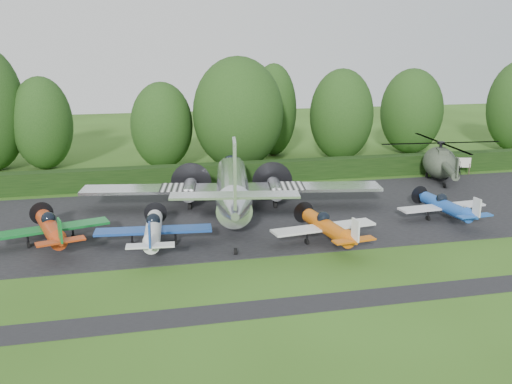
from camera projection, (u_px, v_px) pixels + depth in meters
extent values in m
plane|color=#2C4D15|center=(267.00, 264.00, 35.63)|extent=(160.00, 160.00, 0.00)
cube|color=black|center=(236.00, 217.00, 45.06)|extent=(70.00, 18.00, 0.01)
cube|color=black|center=(294.00, 306.00, 29.98)|extent=(70.00, 2.00, 0.00)
cube|color=black|center=(215.00, 184.00, 55.42)|extent=(90.00, 1.60, 2.00)
cylinder|color=silver|center=(233.00, 188.00, 45.62)|extent=(2.55, 13.32, 2.55)
cone|color=silver|center=(218.00, 168.00, 52.66)|extent=(2.55, 1.67, 2.55)
cone|color=silver|center=(254.00, 209.00, 37.95)|extent=(2.55, 3.33, 2.55)
sphere|color=black|center=(220.00, 164.00, 51.51)|extent=(1.67, 1.67, 1.67)
cube|color=silver|center=(230.00, 188.00, 46.76)|extent=(24.43, 2.66, 0.24)
cube|color=white|center=(176.00, 190.00, 45.77)|extent=(2.89, 2.78, 0.06)
cube|color=white|center=(282.00, 184.00, 47.67)|extent=(2.89, 2.78, 0.06)
cylinder|color=silver|center=(186.00, 192.00, 46.70)|extent=(1.22, 3.55, 1.22)
cylinder|color=silver|center=(270.00, 187.00, 48.21)|extent=(1.22, 3.55, 1.22)
cylinder|color=black|center=(183.00, 185.00, 49.05)|extent=(3.55, 0.03, 3.55)
cylinder|color=black|center=(263.00, 180.00, 50.57)|extent=(3.55, 0.03, 3.55)
cube|color=silver|center=(257.00, 195.00, 36.80)|extent=(8.33, 1.55, 0.16)
cube|color=silver|center=(259.00, 172.00, 36.08)|extent=(0.20, 2.44, 4.22)
cylinder|color=black|center=(187.00, 208.00, 46.59)|extent=(0.28, 1.00, 1.00)
cylinder|color=black|center=(271.00, 202.00, 48.11)|extent=(0.28, 1.00, 1.00)
cylinder|color=black|center=(259.00, 250.00, 37.33)|extent=(0.20, 0.49, 0.49)
cylinder|color=#A6320F|center=(51.00, 229.00, 38.39)|extent=(1.09, 6.23, 1.09)
sphere|color=black|center=(51.00, 218.00, 38.90)|extent=(0.95, 0.95, 0.95)
cube|color=#0F6524|center=(52.00, 228.00, 38.97)|extent=(7.93, 1.47, 0.16)
cube|color=#A6320F|center=(43.00, 243.00, 34.80)|extent=(2.94, 0.79, 0.11)
cube|color=#0F6524|center=(42.00, 232.00, 34.50)|extent=(0.11, 0.91, 1.47)
cylinder|color=black|center=(57.00, 212.00, 42.18)|extent=(1.70, 0.02, 1.70)
cylinder|color=black|center=(30.00, 243.00, 38.67)|extent=(0.16, 0.50, 0.50)
cylinder|color=black|center=(75.00, 240.00, 39.29)|extent=(0.16, 0.50, 0.50)
cylinder|color=black|center=(57.00, 230.00, 41.44)|extent=(0.14, 0.45, 0.45)
cylinder|color=silver|center=(153.00, 230.00, 38.07)|extent=(1.08, 6.16, 1.08)
sphere|color=black|center=(152.00, 220.00, 38.57)|extent=(0.94, 0.94, 0.94)
cube|color=navy|center=(153.00, 230.00, 38.64)|extent=(7.84, 1.46, 0.16)
cube|color=silver|center=(156.00, 245.00, 34.51)|extent=(2.91, 0.78, 0.11)
cube|color=navy|center=(156.00, 234.00, 34.22)|extent=(0.11, 0.90, 1.46)
cylinder|color=black|center=(150.00, 213.00, 41.82)|extent=(1.68, 0.02, 1.68)
cylinder|color=black|center=(132.00, 245.00, 38.34)|extent=(0.16, 0.49, 0.49)
cylinder|color=black|center=(175.00, 242.00, 38.96)|extent=(0.16, 0.49, 0.49)
cylinder|color=black|center=(152.00, 232.00, 41.09)|extent=(0.13, 0.45, 0.45)
cylinder|color=#C5590B|center=(327.00, 227.00, 38.85)|extent=(1.03, 5.90, 1.03)
sphere|color=black|center=(325.00, 218.00, 39.33)|extent=(0.90, 0.90, 0.90)
cube|color=silver|center=(325.00, 227.00, 39.40)|extent=(7.51, 1.39, 0.15)
cube|color=#C5590B|center=(347.00, 241.00, 35.45)|extent=(2.79, 0.75, 0.11)
cube|color=silver|center=(348.00, 231.00, 35.17)|extent=(0.11, 0.86, 1.39)
cylinder|color=black|center=(310.00, 212.00, 42.44)|extent=(1.61, 0.02, 1.61)
cylinder|color=black|center=(306.00, 241.00, 39.11)|extent=(0.15, 0.47, 0.47)
cylinder|color=black|center=(344.00, 238.00, 39.71)|extent=(0.15, 0.47, 0.47)
cylinder|color=black|center=(314.00, 229.00, 41.74)|extent=(0.13, 0.43, 0.43)
cylinder|color=#1B4DA7|center=(446.00, 207.00, 43.92)|extent=(0.98, 5.61, 0.98)
sphere|color=black|center=(442.00, 199.00, 44.38)|extent=(0.86, 0.86, 0.86)
cube|color=silver|center=(442.00, 207.00, 44.44)|extent=(7.14, 1.33, 0.14)
cube|color=#1B4DA7|center=(472.00, 216.00, 40.69)|extent=(2.65, 0.71, 0.10)
cube|color=silver|center=(473.00, 208.00, 40.42)|extent=(0.10, 0.82, 1.33)
cylinder|color=black|center=(423.00, 195.00, 47.33)|extent=(1.53, 0.02, 1.53)
cylinder|color=black|center=(427.00, 218.00, 44.17)|extent=(0.14, 0.45, 0.45)
cylinder|color=black|center=(458.00, 216.00, 44.73)|extent=(0.14, 0.45, 0.45)
cylinder|color=black|center=(428.00, 209.00, 46.67)|extent=(0.12, 0.41, 0.41)
ellipsoid|color=#353D2F|center=(440.00, 162.00, 56.41)|extent=(3.14, 5.76, 3.01)
cylinder|color=#353D2F|center=(466.00, 169.00, 52.06)|extent=(0.71, 6.04, 0.71)
cube|color=#353D2F|center=(487.00, 167.00, 48.89)|extent=(0.12, 0.91, 1.61)
cylinder|color=black|center=(441.00, 147.00, 56.02)|extent=(0.30, 0.30, 0.81)
cylinder|color=black|center=(441.00, 143.00, 55.91)|extent=(0.71, 0.71, 0.25)
cylinder|color=black|center=(441.00, 143.00, 55.91)|extent=(12.09, 12.09, 0.06)
cube|color=#353D2F|center=(445.00, 153.00, 55.35)|extent=(0.91, 2.01, 0.71)
ellipsoid|color=black|center=(431.00, 158.00, 57.91)|extent=(1.91, 1.91, 1.72)
cylinder|color=black|center=(425.00, 176.00, 57.35)|extent=(0.18, 0.56, 0.56)
cylinder|color=black|center=(443.00, 175.00, 57.78)|extent=(0.18, 0.56, 0.56)
cylinder|color=black|center=(456.00, 186.00, 53.78)|extent=(0.16, 0.48, 0.48)
cylinder|color=#3F3326|center=(441.00, 170.00, 58.62)|extent=(0.12, 0.12, 1.22)
cylinder|color=#3F3326|center=(468.00, 169.00, 59.27)|extent=(0.12, 0.12, 1.22)
cube|color=silver|center=(455.00, 163.00, 58.76)|extent=(3.24, 0.08, 1.01)
cylinder|color=black|center=(163.00, 154.00, 62.05)|extent=(0.70, 0.70, 3.05)
ellipsoid|color=#193811|center=(162.00, 125.00, 61.25)|extent=(6.65, 6.65, 9.32)
cylinder|color=black|center=(340.00, 145.00, 66.41)|extent=(0.70, 0.70, 3.43)
ellipsoid|color=#193811|center=(341.00, 115.00, 65.50)|extent=(7.30, 7.30, 10.49)
cylinder|color=black|center=(45.00, 154.00, 61.55)|extent=(0.70, 0.70, 3.25)
ellipsoid|color=#193811|center=(42.00, 123.00, 60.69)|extent=(6.37, 6.37, 9.93)
cylinder|color=black|center=(410.00, 140.00, 70.21)|extent=(0.70, 0.70, 3.38)
ellipsoid|color=#193811|center=(411.00, 111.00, 69.31)|extent=(7.51, 7.51, 10.32)
cylinder|color=black|center=(273.00, 140.00, 68.95)|extent=(0.70, 0.70, 3.59)
ellipsoid|color=#193811|center=(274.00, 110.00, 68.00)|extent=(5.47, 5.47, 10.96)
cylinder|color=black|center=(238.00, 151.00, 61.65)|extent=(0.70, 0.70, 3.92)
ellipsoid|color=#193811|center=(238.00, 113.00, 60.61)|extent=(9.66, 9.66, 11.99)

